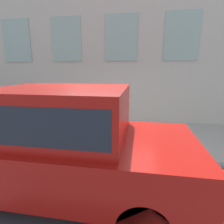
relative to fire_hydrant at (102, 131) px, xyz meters
name	(u,v)px	position (x,y,z in m)	size (l,w,h in m)	color
ground_plane	(106,158)	(-0.57, -0.23, -0.53)	(80.00, 80.00, 0.00)	#47474C
sidewalk	(115,134)	(0.97, -0.23, -0.46)	(3.07, 60.00, 0.13)	#9E9B93
building_facade	(122,24)	(2.65, -0.23, 3.32)	(0.33, 40.00, 7.67)	beige
fire_hydrant	(102,131)	(0.00, 0.00, 0.00)	(0.33, 0.44, 0.77)	red
person	(122,108)	(0.51, -0.50, 0.54)	(0.38, 0.25, 1.56)	#726651
parked_car_red_near	(64,139)	(-1.84, 0.25, 0.49)	(1.91, 4.42, 1.90)	black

